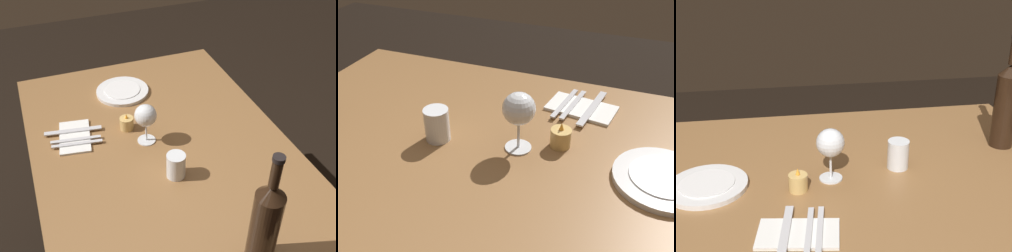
# 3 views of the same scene
# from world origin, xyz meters

# --- Properties ---
(dining_table) EXTENTS (1.30, 0.90, 0.74)m
(dining_table) POSITION_xyz_m (0.00, 0.00, 0.65)
(dining_table) COLOR olive
(dining_table) RESTS_ON ground
(wine_glass_left) EXTENTS (0.08, 0.08, 0.15)m
(wine_glass_left) POSITION_xyz_m (0.07, 0.04, 0.85)
(wine_glass_left) COLOR white
(wine_glass_left) RESTS_ON dining_table
(wine_bottle) EXTENTS (0.08, 0.08, 0.36)m
(wine_bottle) POSITION_xyz_m (-0.51, -0.09, 0.88)
(wine_bottle) COLOR black
(wine_bottle) RESTS_ON dining_table
(water_tumbler) EXTENTS (0.06, 0.06, 0.09)m
(water_tumbler) POSITION_xyz_m (-0.14, 0.01, 0.78)
(water_tumbler) COLOR white
(water_tumbler) RESTS_ON dining_table
(votive_candle) EXTENTS (0.05, 0.05, 0.07)m
(votive_candle) POSITION_xyz_m (0.16, 0.09, 0.76)
(votive_candle) COLOR #DBB266
(votive_candle) RESTS_ON dining_table
(dinner_plate) EXTENTS (0.22, 0.22, 0.02)m
(dinner_plate) POSITION_xyz_m (0.41, 0.04, 0.75)
(dinner_plate) COLOR white
(dinner_plate) RESTS_ON dining_table
(folded_napkin) EXTENTS (0.20, 0.14, 0.01)m
(folded_napkin) POSITION_xyz_m (0.17, 0.28, 0.74)
(folded_napkin) COLOR white
(folded_napkin) RESTS_ON dining_table
(fork_inner) EXTENTS (0.04, 0.18, 0.00)m
(fork_inner) POSITION_xyz_m (0.15, 0.28, 0.75)
(fork_inner) COLOR silver
(fork_inner) RESTS_ON folded_napkin
(fork_outer) EXTENTS (0.04, 0.18, 0.00)m
(fork_outer) POSITION_xyz_m (0.12, 0.28, 0.75)
(fork_outer) COLOR silver
(fork_outer) RESTS_ON folded_napkin
(table_knife) EXTENTS (0.05, 0.21, 0.00)m
(table_knife) POSITION_xyz_m (0.20, 0.28, 0.75)
(table_knife) COLOR silver
(table_knife) RESTS_ON folded_napkin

